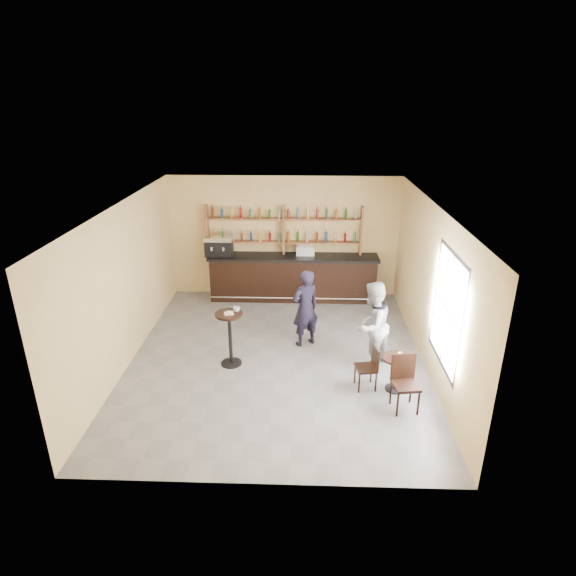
{
  "coord_description": "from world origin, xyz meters",
  "views": [
    {
      "loc": [
        0.54,
        -8.73,
        5.14
      ],
      "look_at": [
        0.2,
        0.8,
        1.25
      ],
      "focal_mm": 30.0,
      "sensor_mm": 36.0,
      "label": 1
    }
  ],
  "objects_px": {
    "espresso_machine": "(219,246)",
    "chair_south": "(406,385)",
    "cafe_table": "(396,373)",
    "chair_west": "(366,368)",
    "pastry_case": "(305,251)",
    "man_main": "(305,308)",
    "bar_counter": "(293,277)",
    "patron_second": "(372,325)",
    "pedestal_table": "(230,339)"
  },
  "relations": [
    {
      "from": "cafe_table",
      "to": "bar_counter",
      "type": "bearing_deg",
      "value": 115.41
    },
    {
      "from": "cafe_table",
      "to": "chair_west",
      "type": "bearing_deg",
      "value": 174.81
    },
    {
      "from": "cafe_table",
      "to": "patron_second",
      "type": "distance_m",
      "value": 1.08
    },
    {
      "from": "pedestal_table",
      "to": "cafe_table",
      "type": "height_order",
      "value": "pedestal_table"
    },
    {
      "from": "chair_west",
      "to": "bar_counter",
      "type": "bearing_deg",
      "value": -169.78
    },
    {
      "from": "chair_west",
      "to": "chair_south",
      "type": "distance_m",
      "value": 0.89
    },
    {
      "from": "bar_counter",
      "to": "chair_south",
      "type": "height_order",
      "value": "bar_counter"
    },
    {
      "from": "pastry_case",
      "to": "man_main",
      "type": "distance_m",
      "value": 2.58
    },
    {
      "from": "pedestal_table",
      "to": "man_main",
      "type": "height_order",
      "value": "man_main"
    },
    {
      "from": "bar_counter",
      "to": "chair_south",
      "type": "bearing_deg",
      "value": -66.91
    },
    {
      "from": "bar_counter",
      "to": "chair_west",
      "type": "distance_m",
      "value": 4.42
    },
    {
      "from": "pastry_case",
      "to": "patron_second",
      "type": "bearing_deg",
      "value": -73.54
    },
    {
      "from": "cafe_table",
      "to": "patron_second",
      "type": "bearing_deg",
      "value": 113.99
    },
    {
      "from": "chair_south",
      "to": "cafe_table",
      "type": "bearing_deg",
      "value": 85.88
    },
    {
      "from": "espresso_machine",
      "to": "man_main",
      "type": "height_order",
      "value": "man_main"
    },
    {
      "from": "bar_counter",
      "to": "espresso_machine",
      "type": "bearing_deg",
      "value": 180.0
    },
    {
      "from": "man_main",
      "to": "chair_south",
      "type": "height_order",
      "value": "man_main"
    },
    {
      "from": "pedestal_table",
      "to": "cafe_table",
      "type": "xyz_separation_m",
      "value": [
        3.18,
        -0.8,
        -0.23
      ]
    },
    {
      "from": "espresso_machine",
      "to": "chair_south",
      "type": "bearing_deg",
      "value": -53.68
    },
    {
      "from": "espresso_machine",
      "to": "chair_west",
      "type": "relative_size",
      "value": 0.83
    },
    {
      "from": "espresso_machine",
      "to": "pastry_case",
      "type": "bearing_deg",
      "value": -3.24
    },
    {
      "from": "bar_counter",
      "to": "pastry_case",
      "type": "distance_m",
      "value": 0.81
    },
    {
      "from": "cafe_table",
      "to": "espresso_machine",
      "type": "bearing_deg",
      "value": 132.97
    },
    {
      "from": "pastry_case",
      "to": "espresso_machine",
      "type": "bearing_deg",
      "value": 175.2
    },
    {
      "from": "espresso_machine",
      "to": "patron_second",
      "type": "bearing_deg",
      "value": -46.74
    },
    {
      "from": "man_main",
      "to": "chair_south",
      "type": "xyz_separation_m",
      "value": [
        1.73,
        -2.29,
        -0.36
      ]
    },
    {
      "from": "bar_counter",
      "to": "cafe_table",
      "type": "xyz_separation_m",
      "value": [
        2.01,
        -4.22,
        -0.26
      ]
    },
    {
      "from": "man_main",
      "to": "patron_second",
      "type": "height_order",
      "value": "patron_second"
    },
    {
      "from": "espresso_machine",
      "to": "patron_second",
      "type": "height_order",
      "value": "patron_second"
    },
    {
      "from": "pedestal_table",
      "to": "chair_south",
      "type": "height_order",
      "value": "pedestal_table"
    },
    {
      "from": "chair_west",
      "to": "chair_south",
      "type": "height_order",
      "value": "chair_south"
    },
    {
      "from": "pastry_case",
      "to": "man_main",
      "type": "relative_size",
      "value": 0.28
    },
    {
      "from": "espresso_machine",
      "to": "cafe_table",
      "type": "height_order",
      "value": "espresso_machine"
    },
    {
      "from": "cafe_table",
      "to": "patron_second",
      "type": "xyz_separation_m",
      "value": [
        -0.38,
        0.85,
        0.56
      ]
    },
    {
      "from": "pastry_case",
      "to": "chair_west",
      "type": "xyz_separation_m",
      "value": [
        1.14,
        -4.17,
        -0.91
      ]
    },
    {
      "from": "patron_second",
      "to": "man_main",
      "type": "bearing_deg",
      "value": -82.76
    },
    {
      "from": "espresso_machine",
      "to": "pedestal_table",
      "type": "relative_size",
      "value": 0.62
    },
    {
      "from": "pedestal_table",
      "to": "chair_west",
      "type": "height_order",
      "value": "pedestal_table"
    },
    {
      "from": "espresso_machine",
      "to": "pastry_case",
      "type": "xyz_separation_m",
      "value": [
        2.24,
        0.0,
        -0.11
      ]
    },
    {
      "from": "cafe_table",
      "to": "chair_west",
      "type": "distance_m",
      "value": 0.56
    },
    {
      "from": "pedestal_table",
      "to": "chair_west",
      "type": "bearing_deg",
      "value": -15.96
    },
    {
      "from": "bar_counter",
      "to": "espresso_machine",
      "type": "xyz_separation_m",
      "value": [
        -1.93,
        0.0,
        0.85
      ]
    },
    {
      "from": "man_main",
      "to": "chair_south",
      "type": "bearing_deg",
      "value": 95.3
    },
    {
      "from": "man_main",
      "to": "patron_second",
      "type": "relative_size",
      "value": 0.96
    },
    {
      "from": "bar_counter",
      "to": "cafe_table",
      "type": "relative_size",
      "value": 6.46
    },
    {
      "from": "bar_counter",
      "to": "chair_south",
      "type": "distance_m",
      "value": 5.24
    },
    {
      "from": "pastry_case",
      "to": "pedestal_table",
      "type": "height_order",
      "value": "pastry_case"
    },
    {
      "from": "pastry_case",
      "to": "pedestal_table",
      "type": "xyz_separation_m",
      "value": [
        -1.49,
        -3.42,
        -0.77
      ]
    },
    {
      "from": "cafe_table",
      "to": "patron_second",
      "type": "relative_size",
      "value": 0.38
    },
    {
      "from": "chair_south",
      "to": "espresso_machine",
      "type": "bearing_deg",
      "value": 120.67
    }
  ]
}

